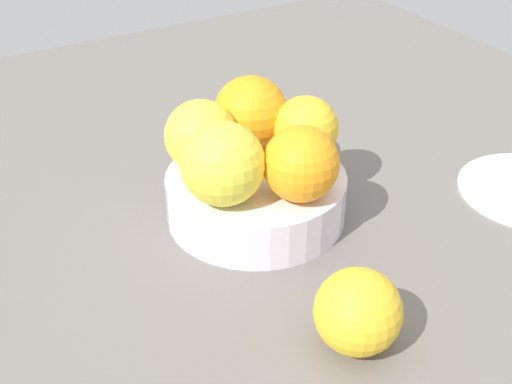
% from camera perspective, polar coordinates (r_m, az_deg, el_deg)
% --- Properties ---
extents(ground_plane, '(1.10, 1.10, 0.02)m').
position_cam_1_polar(ground_plane, '(0.70, 0.00, -2.60)').
color(ground_plane, '#66605B').
extents(fruit_bowl, '(0.18, 0.18, 0.05)m').
position_cam_1_polar(fruit_bowl, '(0.68, 0.00, -0.41)').
color(fruit_bowl, silver).
rests_on(fruit_bowl, ground_plane).
extents(orange_in_bowl_0, '(0.07, 0.07, 0.07)m').
position_cam_1_polar(orange_in_bowl_0, '(0.62, 3.69, 2.30)').
color(orange_in_bowl_0, orange).
rests_on(orange_in_bowl_0, fruit_bowl).
extents(orange_in_bowl_1, '(0.07, 0.07, 0.07)m').
position_cam_1_polar(orange_in_bowl_1, '(0.67, -4.52, 4.57)').
color(orange_in_bowl_1, yellow).
rests_on(orange_in_bowl_1, fruit_bowl).
extents(orange_in_bowl_2, '(0.06, 0.06, 0.06)m').
position_cam_1_polar(orange_in_bowl_2, '(0.69, 4.07, 5.19)').
color(orange_in_bowl_2, yellow).
rests_on(orange_in_bowl_2, fruit_bowl).
extents(orange_in_bowl_3, '(0.08, 0.08, 0.08)m').
position_cam_1_polar(orange_in_bowl_3, '(0.61, -2.74, 2.30)').
color(orange_in_bowl_3, yellow).
rests_on(orange_in_bowl_3, fruit_bowl).
extents(orange_in_bowl_4, '(0.08, 0.08, 0.08)m').
position_cam_1_polar(orange_in_bowl_4, '(0.70, -0.44, 6.45)').
color(orange_in_bowl_4, orange).
rests_on(orange_in_bowl_4, fruit_bowl).
extents(orange_loose_0, '(0.07, 0.07, 0.07)m').
position_cam_1_polar(orange_loose_0, '(0.54, 8.31, -9.64)').
color(orange_loose_0, yellow).
rests_on(orange_loose_0, ground_plane).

